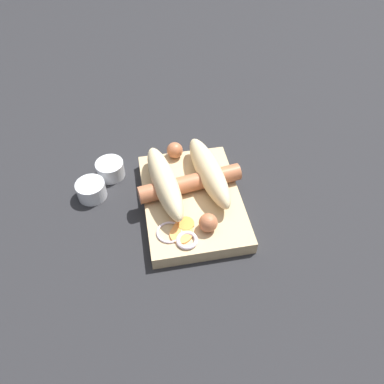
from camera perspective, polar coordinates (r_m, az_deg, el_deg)
name	(u,v)px	position (r m, az deg, el deg)	size (l,w,h in m)	color
ground_plane	(192,205)	(0.62, 0.00, -2.06)	(3.00, 3.00, 0.00)	#232326
food_tray	(192,201)	(0.61, 0.00, -1.36)	(0.22, 0.16, 0.02)	tan
bread_roll	(187,177)	(0.60, -0.77, 2.33)	(0.18, 0.13, 0.05)	beige
sausage	(190,183)	(0.60, -0.31, 1.35)	(0.20, 0.17, 0.03)	#B26642
pickled_veggies	(181,233)	(0.56, -1.75, -6.31)	(0.06, 0.06, 0.01)	orange
condiment_cup_near	(110,170)	(0.68, -12.32, 3.31)	(0.05, 0.05, 0.03)	silver
condiment_cup_far	(92,191)	(0.65, -15.07, 0.21)	(0.05, 0.05, 0.03)	silver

